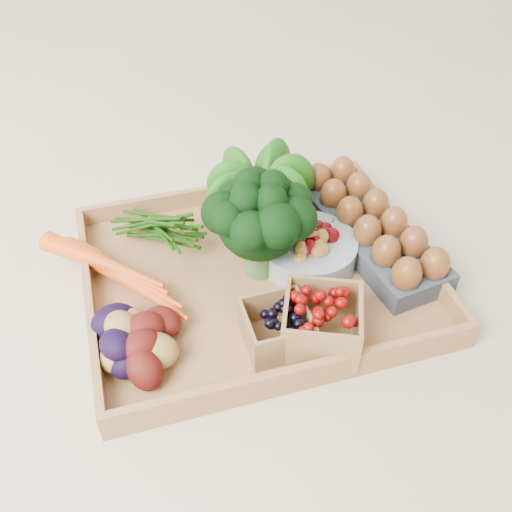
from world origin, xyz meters
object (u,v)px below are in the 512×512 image
object	(u,v)px
tray	(256,279)
broccoli	(260,240)
cherry_bowl	(308,250)
egg_carton	(369,232)

from	to	relation	value
tray	broccoli	bearing A→B (deg)	51.76
cherry_bowl	egg_carton	size ratio (longest dim) A/B	0.49
cherry_bowl	tray	bearing A→B (deg)	-172.49
cherry_bowl	egg_carton	distance (m)	0.12
tray	broccoli	distance (m)	0.08
egg_carton	cherry_bowl	bearing A→B (deg)	179.60
broccoli	cherry_bowl	bearing A→B (deg)	0.42
cherry_bowl	egg_carton	bearing A→B (deg)	7.63
tray	broccoli	size ratio (longest dim) A/B	3.18
broccoli	cherry_bowl	world-z (taller)	broccoli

